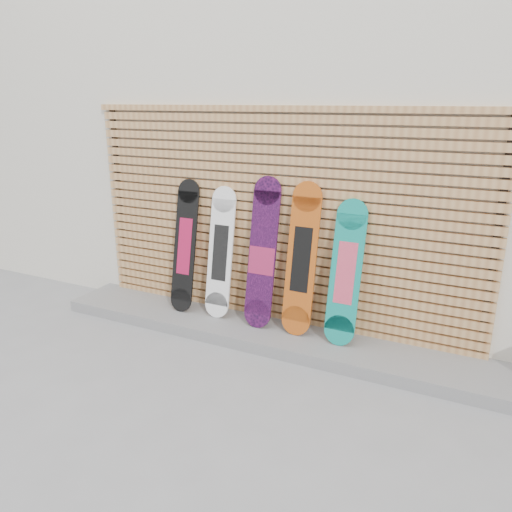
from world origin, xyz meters
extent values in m
plane|color=gray|center=(0.00, 0.00, 0.00)|extent=(80.00, 80.00, 0.00)
cube|color=beige|center=(0.50, 3.50, 1.80)|extent=(12.00, 5.00, 3.60)
cube|color=slate|center=(-0.15, 0.68, 0.06)|extent=(4.60, 0.70, 0.12)
cube|color=#B27D4A|center=(-0.15, 0.97, 0.14)|extent=(4.20, 0.05, 0.08)
cube|color=#B27D4A|center=(-0.15, 0.97, 0.23)|extent=(4.20, 0.05, 0.08)
cube|color=#B27D4A|center=(-0.15, 0.97, 0.33)|extent=(4.20, 0.05, 0.07)
cube|color=#B27D4A|center=(-0.15, 0.97, 0.43)|extent=(4.20, 0.05, 0.07)
cube|color=#B27D4A|center=(-0.15, 0.97, 0.53)|extent=(4.20, 0.05, 0.07)
cube|color=#B27D4A|center=(-0.15, 0.97, 0.62)|extent=(4.20, 0.05, 0.07)
cube|color=#B27D4A|center=(-0.15, 0.97, 0.72)|extent=(4.20, 0.05, 0.07)
cube|color=#B27D4A|center=(-0.15, 0.97, 0.82)|extent=(4.20, 0.05, 0.07)
cube|color=#B27D4A|center=(-0.15, 0.97, 0.91)|extent=(4.20, 0.05, 0.07)
cube|color=#B27D4A|center=(-0.15, 0.97, 1.01)|extent=(4.20, 0.05, 0.08)
cube|color=#B27D4A|center=(-0.15, 0.97, 1.11)|extent=(4.20, 0.05, 0.08)
cube|color=#B27D4A|center=(-0.15, 0.97, 1.20)|extent=(4.20, 0.05, 0.08)
cube|color=#B27D4A|center=(-0.15, 0.97, 1.30)|extent=(4.20, 0.05, 0.08)
cube|color=#B27D4A|center=(-0.15, 0.97, 1.40)|extent=(4.20, 0.05, 0.08)
cube|color=#B27D4A|center=(-0.15, 0.97, 1.50)|extent=(4.20, 0.05, 0.08)
cube|color=#B27D4A|center=(-0.15, 0.97, 1.59)|extent=(4.20, 0.05, 0.08)
cube|color=#B27D4A|center=(-0.15, 0.97, 1.69)|extent=(4.20, 0.05, 0.08)
cube|color=#B27D4A|center=(-0.15, 0.97, 1.79)|extent=(4.20, 0.05, 0.08)
cube|color=#B27D4A|center=(-0.15, 0.97, 1.88)|extent=(4.20, 0.05, 0.08)
cube|color=#B27D4A|center=(-0.15, 0.97, 1.98)|extent=(4.20, 0.05, 0.08)
cube|color=#B27D4A|center=(-0.15, 0.97, 2.08)|extent=(4.20, 0.05, 0.08)
cube|color=#B27D4A|center=(-0.15, 0.97, 2.17)|extent=(4.20, 0.05, 0.08)
cube|color=black|center=(-2.17, 0.99, 1.12)|extent=(0.06, 0.04, 2.23)
cube|color=black|center=(1.87, 0.99, 1.12)|extent=(0.06, 0.04, 2.23)
cube|color=#B27D4A|center=(-0.15, 0.97, 2.26)|extent=(4.26, 0.07, 0.06)
cube|color=black|center=(-1.14, 0.79, 0.83)|extent=(0.26, 0.26, 1.17)
cylinder|color=black|center=(-1.14, 0.67, 0.25)|extent=(0.26, 0.07, 0.26)
cylinder|color=black|center=(-1.14, 0.91, 1.41)|extent=(0.26, 0.07, 0.26)
cube|color=maroon|center=(-1.14, 0.79, 0.83)|extent=(0.16, 0.15, 0.60)
cube|color=white|center=(-0.71, 0.81, 0.81)|extent=(0.28, 0.22, 1.11)
cylinder|color=white|center=(-0.71, 0.71, 0.26)|extent=(0.28, 0.07, 0.28)
cylinder|color=white|center=(-0.71, 0.91, 1.36)|extent=(0.28, 0.07, 0.28)
cube|color=black|center=(-0.71, 0.81, 0.81)|extent=(0.17, 0.13, 0.58)
cube|color=black|center=(-0.21, 0.79, 0.88)|extent=(0.29, 0.26, 1.23)
cylinder|color=black|center=(-0.21, 0.67, 0.26)|extent=(0.29, 0.08, 0.29)
cylinder|color=black|center=(-0.21, 0.91, 1.49)|extent=(0.29, 0.08, 0.29)
cube|color=#9A1E4A|center=(-0.21, 0.78, 0.80)|extent=(0.28, 0.08, 0.28)
cube|color=#AE4B12|center=(0.20, 0.80, 0.86)|extent=(0.30, 0.24, 1.20)
cylinder|color=#AE4B12|center=(0.20, 0.69, 0.27)|extent=(0.30, 0.08, 0.30)
cylinder|color=#AE4B12|center=(0.20, 0.91, 1.46)|extent=(0.30, 0.08, 0.30)
cube|color=black|center=(0.20, 0.80, 0.86)|extent=(0.18, 0.14, 0.63)
cube|color=#0D8477|center=(0.65, 0.79, 0.80)|extent=(0.29, 0.26, 1.08)
cylinder|color=#0D8477|center=(0.65, 0.67, 0.26)|extent=(0.29, 0.08, 0.29)
cylinder|color=#0D8477|center=(0.65, 0.90, 1.34)|extent=(0.29, 0.08, 0.29)
cube|color=#DE4E69|center=(0.65, 0.79, 0.80)|extent=(0.18, 0.15, 0.58)
camera|label=1|loc=(1.82, -3.53, 2.35)|focal=35.00mm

